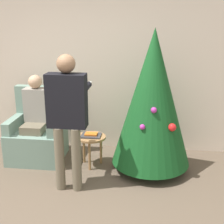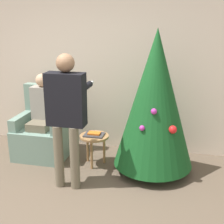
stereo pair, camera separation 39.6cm
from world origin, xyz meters
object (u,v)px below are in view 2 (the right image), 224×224
(armchair, at_px, (44,133))
(person_seated, at_px, (42,112))
(christmas_tree, at_px, (155,100))
(person_standing, at_px, (66,109))
(side_stool, at_px, (94,140))

(armchair, bearing_deg, person_seated, -90.00)
(christmas_tree, height_order, person_standing, christmas_tree)
(person_seated, distance_m, person_standing, 1.08)
(person_seated, height_order, person_standing, person_standing)
(christmas_tree, height_order, side_stool, christmas_tree)
(armchair, xyz_separation_m, person_standing, (0.70, -0.80, 0.67))
(christmas_tree, bearing_deg, person_standing, -148.68)
(person_standing, bearing_deg, armchair, 131.44)
(christmas_tree, distance_m, side_stool, 1.08)
(christmas_tree, distance_m, armchair, 1.86)
(christmas_tree, bearing_deg, person_seated, 175.26)
(christmas_tree, relative_size, person_standing, 1.17)
(person_seated, distance_m, side_stool, 0.93)
(person_seated, bearing_deg, person_standing, -47.28)
(person_seated, relative_size, side_stool, 2.82)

